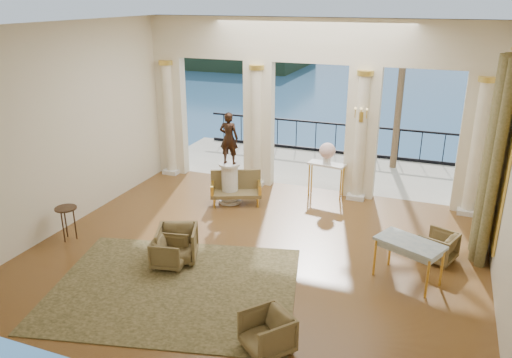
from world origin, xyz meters
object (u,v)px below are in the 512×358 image
at_px(armchair_d, 169,251).
at_px(game_table, 410,246).
at_px(settee, 236,188).
at_px(console_table, 326,169).
at_px(armchair_b, 267,331).
at_px(armchair_a, 177,242).
at_px(pedestal, 230,184).
at_px(side_table, 66,212).
at_px(statue, 229,138).
at_px(armchair_c, 438,245).

xyz_separation_m(armchair_d, game_table, (4.37, 1.11, 0.40)).
distance_m(settee, console_table, 2.42).
distance_m(armchair_b, armchair_d, 3.10).
bearing_deg(armchair_a, settee, 69.67).
distance_m(armchair_b, pedestal, 5.78).
bearing_deg(armchair_b, side_table, -160.07).
height_order(armchair_a, side_table, armchair_a).
distance_m(armchair_d, statue, 3.66).
height_order(armchair_c, settee, settee).
xyz_separation_m(armchair_c, game_table, (-0.50, -1.01, 0.39)).
xyz_separation_m(statue, console_table, (2.18, 1.31, -0.95)).
relative_size(armchair_c, side_table, 0.88).
distance_m(armchair_a, game_table, 4.44).
distance_m(armchair_b, armchair_c, 4.40).
xyz_separation_m(settee, statue, (-0.17, -0.00, 1.28)).
bearing_deg(armchair_a, armchair_c, -0.61).
xyz_separation_m(armchair_c, statue, (-5.08, 1.26, 1.37)).
xyz_separation_m(armchair_a, armchair_d, (-0.03, -0.27, -0.07)).
distance_m(pedestal, statue, 1.20).
distance_m(armchair_c, console_table, 3.90).
relative_size(armchair_b, game_table, 0.51).
xyz_separation_m(settee, pedestal, (-0.17, -0.00, 0.09)).
distance_m(armchair_a, armchair_c, 5.19).
xyz_separation_m(armchair_d, console_table, (1.97, 4.69, 0.43)).
bearing_deg(pedestal, game_table, -26.30).
height_order(settee, console_table, console_table).
xyz_separation_m(armchair_c, pedestal, (-5.08, 1.26, 0.18)).
relative_size(pedestal, statue, 0.81).
distance_m(armchair_a, settee, 3.11).
relative_size(settee, console_table, 1.39).
bearing_deg(game_table, pedestal, 178.51).
relative_size(armchair_c, pedestal, 0.63).
bearing_deg(armchair_b, settee, 157.35).
bearing_deg(pedestal, side_table, -127.37).
distance_m(armchair_d, side_table, 2.66).
bearing_deg(game_table, armchair_a, -144.16).
height_order(console_table, side_table, console_table).
bearing_deg(settee, pedestal, 156.71).
distance_m(settee, pedestal, 0.19).
xyz_separation_m(armchair_a, game_table, (4.35, 0.85, 0.33)).
xyz_separation_m(game_table, statue, (-4.58, 2.26, 0.98)).
relative_size(armchair_a, pedestal, 0.74).
bearing_deg(armchair_a, side_table, 159.69).
xyz_separation_m(settee, game_table, (4.41, -2.26, 0.30)).
height_order(settee, game_table, settee).
relative_size(armchair_c, game_table, 0.49).
relative_size(armchair_c, console_table, 0.66).
distance_m(pedestal, console_table, 2.56).
bearing_deg(side_table, armchair_b, -19.62).
bearing_deg(pedestal, armchair_b, -60.71).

